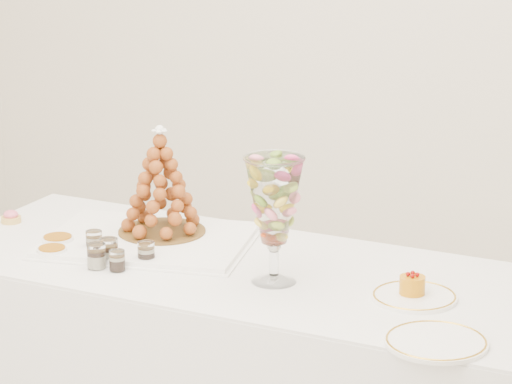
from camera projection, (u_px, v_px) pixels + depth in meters
The scene contains 15 objects.
buffet_table at pixel (243, 378), 3.67m from camera, with size 1.90×0.77×0.72m.
lace_tray at pixel (148, 240), 3.77m from camera, with size 0.61×0.46×0.02m, color white.
macaron_vase at pixel (274, 202), 3.38m from camera, with size 0.17×0.17×0.36m.
cake_plate at pixel (414, 297), 3.32m from camera, with size 0.24×0.24×0.01m, color white.
spare_plate at pixel (436, 342), 3.02m from camera, with size 0.26×0.26×0.01m, color white.
pink_tart at pixel (11, 217), 3.97m from camera, with size 0.07×0.07×0.04m.
verrine_a at pixel (94, 242), 3.68m from camera, with size 0.05×0.05×0.07m, color white.
verrine_b at pixel (109, 251), 3.58m from camera, with size 0.06×0.06×0.08m, color white.
verrine_c at pixel (146, 253), 3.58m from camera, with size 0.05×0.05×0.07m, color white.
verrine_d at pixel (97, 256), 3.54m from camera, with size 0.06×0.06×0.07m, color white.
verrine_e at pixel (117, 261), 3.52m from camera, with size 0.05×0.05×0.06m, color white.
ramekin_back at pixel (58, 242), 3.74m from camera, with size 0.10×0.10×0.03m, color white.
ramekin_front at pixel (52, 253), 3.64m from camera, with size 0.09×0.09×0.03m, color white.
croquembouche at pixel (161, 181), 3.77m from camera, with size 0.28×0.28×0.34m.
mousse_cake at pixel (412, 285), 3.32m from camera, with size 0.07×0.07×0.06m.
Camera 1 is at (1.57, -2.82, 1.94)m, focal length 85.00 mm.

